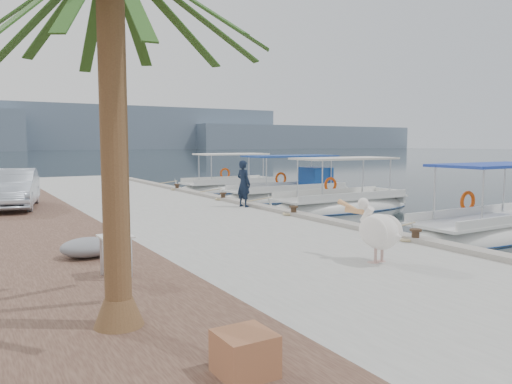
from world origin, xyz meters
TOP-DOWN VIEW (x-y plane):
  - ground at (0.00, 0.00)m, footprint 400.00×400.00m
  - concrete_quay at (-3.00, 5.00)m, footprint 6.00×40.00m
  - quay_curb at (-0.22, 5.00)m, footprint 0.44×40.00m
  - cobblestone_strip at (-8.00, 5.00)m, footprint 4.00×40.00m
  - distant_hills at (29.61, 201.49)m, footprint 330.00×60.00m
  - fishing_caique_b at (3.99, -2.48)m, footprint 6.81×2.15m
  - fishing_caique_c at (4.27, 4.62)m, footprint 7.36×2.26m
  - fishing_caique_d at (4.55, 8.89)m, footprint 7.72×2.21m
  - fishing_caique_e at (3.98, 14.26)m, footprint 6.78×2.27m
  - mooring_bollards at (-0.35, 1.50)m, footprint 0.28×20.28m
  - pelican at (-2.51, -4.45)m, footprint 0.61×1.60m
  - fisherman at (-0.60, 4.34)m, footprint 0.55×0.70m
  - parked_car at (-7.92, 8.26)m, footprint 2.30×4.48m
  - wooden_crate at (-7.13, -7.30)m, footprint 0.55×0.55m
  - tarp_bundle at (-7.34, -1.07)m, footprint 1.10×0.90m
  - folding_table at (-7.23, -2.88)m, footprint 0.55×0.55m

SIDE VIEW (x-z plane):
  - ground at x=0.00m, z-range 0.00..0.00m
  - fishing_caique_c at x=4.27m, z-range -1.29..1.54m
  - fishing_caique_e at x=3.98m, z-range -1.29..1.54m
  - fishing_caique_b at x=3.99m, z-range -1.29..1.54m
  - fishing_caique_d at x=4.55m, z-range -1.23..1.60m
  - concrete_quay at x=-3.00m, z-range 0.00..0.50m
  - cobblestone_strip at x=-8.00m, z-range 0.00..0.50m
  - quay_curb at x=-0.22m, z-range 0.50..0.62m
  - mooring_bollards at x=-0.35m, z-range 0.53..0.86m
  - tarp_bundle at x=-7.34m, z-range 0.50..0.90m
  - wooden_crate at x=-7.13m, z-range 0.50..0.94m
  - folding_table at x=-7.23m, z-range 0.66..1.39m
  - pelican at x=-2.51m, z-range 0.52..1.76m
  - parked_car at x=-7.92m, z-range 0.50..1.91m
  - fisherman at x=-0.60m, z-range 0.50..2.21m
  - distant_hills at x=29.61m, z-range -1.39..16.61m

